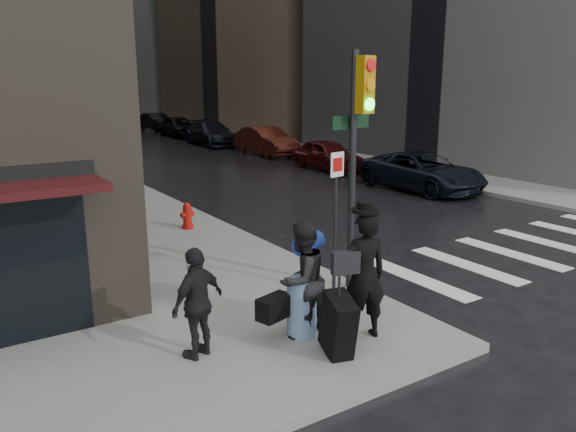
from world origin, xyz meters
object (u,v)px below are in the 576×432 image
Objects in this scene: parked_car_5 at (156,122)px; man_overcoat at (359,283)px; man_greycoat at (198,303)px; parked_car_1 at (327,155)px; fire_hydrant at (187,217)px; parked_car_2 at (266,141)px; parked_car_0 at (422,172)px; parked_car_4 at (178,126)px; traffic_light at (356,140)px; parked_car_3 at (211,133)px; man_jeans at (301,279)px.

man_overcoat is at bearing -111.13° from parked_car_5.
man_greycoat is 0.41× the size of parked_car_1.
fire_hydrant is 0.15× the size of parked_car_2.
parked_car_0 is (12.72, 7.74, -0.28)m from man_greycoat.
parked_car_5 is at bearing 89.11° from parked_car_2.
man_greycoat is 33.82m from parked_car_4.
parked_car_4 is 1.06× the size of parked_car_5.
man_greycoat reaches higher than parked_car_0.
man_greycoat is at bearing -176.27° from traffic_light.
man_greycoat is 0.33× the size of parked_car_3.
traffic_light reaches higher than parked_car_5.
fire_hydrant is at bearing 88.35° from traffic_light.
fire_hydrant is 9.98m from parked_car_0.
parked_car_5 is (10.90, 38.15, -0.41)m from man_overcoat.
parked_car_2 is at bearing -101.92° from man_overcoat.
man_jeans is at bearing -128.36° from parked_car_1.
parked_car_5 is at bearing 65.28° from traffic_light.
man_jeans is at bearing -119.66° from parked_car_2.
parked_car_3 is at bearing -138.44° from man_greycoat.
man_jeans is 0.46× the size of parked_car_1.
parked_car_5 is (13.19, 37.26, -0.30)m from man_greycoat.
traffic_light is 15.80m from parked_car_1.
parked_car_3 is (10.77, 25.71, -0.35)m from man_jeans.
man_jeans is at bearing -108.68° from parked_car_4.
parked_car_4 is at bearing 63.52° from traffic_light.
fire_hydrant is at bearing -111.46° from parked_car_4.
man_overcoat is 0.51× the size of parked_car_4.
parked_car_5 is (0.27, 17.71, -0.08)m from parked_car_2.
parked_car_3 is 1.16× the size of parked_car_4.
traffic_light is at bearing -166.11° from man_jeans.
parked_car_4 is (-0.27, 11.81, -0.01)m from parked_car_2.
traffic_light is 26.18m from parked_car_3.
man_jeans is 7.25m from fire_hydrant.
parked_car_4 is (8.99, 30.46, -2.31)m from traffic_light.
parked_car_0 is 17.71m from parked_car_3.
parked_car_0 is at bearing -86.76° from parked_car_3.
fire_hydrant is 0.14× the size of parked_car_0.
fire_hydrant is at bearing -134.42° from man_greycoat.
parked_car_0 is 11.81m from parked_car_2.
traffic_light is at bearing -143.90° from parked_car_0.
parked_car_2 is 11.81m from parked_car_4.
parked_car_0 is 5.90m from parked_car_1.
parked_car_3 is (9.64, 18.58, 0.28)m from fire_hydrant.
traffic_light reaches higher than parked_car_1.
parked_car_4 is at bearing -92.26° from man_overcoat.
man_jeans is 2.62× the size of fire_hydrant.
parked_car_0 is at bearing -96.09° from parked_car_5.
parked_car_0 reaches higher than fire_hydrant.
man_greycoat reaches higher than parked_car_1.
man_overcoat is at bearing -108.76° from parked_car_3.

